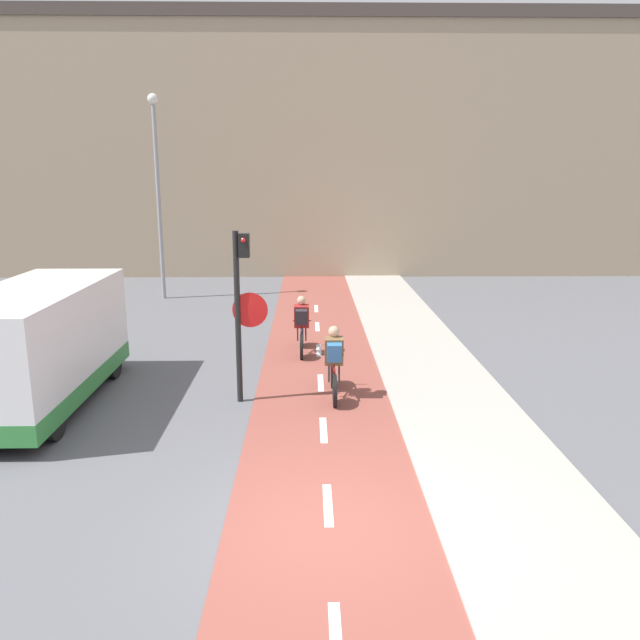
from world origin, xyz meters
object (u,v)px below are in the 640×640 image
at_px(street_lamp_far, 157,177).
at_px(cyclist_near, 334,364).
at_px(traffic_light_pole, 242,298).
at_px(van, 38,349).
at_px(cyclist_far, 302,326).

distance_m(street_lamp_far, cyclist_near, 12.32).
xyz_separation_m(traffic_light_pole, van, (-3.84, -0.14, -0.92)).
relative_size(cyclist_near, van, 0.35).
bearing_deg(cyclist_near, cyclist_far, 101.98).
bearing_deg(cyclist_far, traffic_light_pole, -108.24).
xyz_separation_m(cyclist_far, van, (-4.92, -3.43, 0.42)).
relative_size(traffic_light_pole, street_lamp_far, 0.47).
height_order(traffic_light_pole, van, traffic_light_pole).
xyz_separation_m(traffic_light_pole, cyclist_near, (1.75, 0.16, -1.34)).
bearing_deg(traffic_light_pole, cyclist_far, 71.76).
xyz_separation_m(street_lamp_far, van, (0.08, -10.65, -3.12)).
relative_size(traffic_light_pole, van, 0.66).
bearing_deg(traffic_light_pole, street_lamp_far, 110.45).
bearing_deg(cyclist_far, cyclist_near, -78.02).
xyz_separation_m(street_lamp_far, cyclist_near, (5.67, -10.35, -3.54)).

